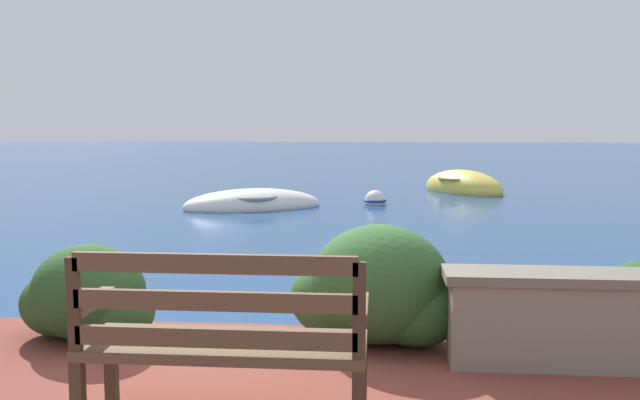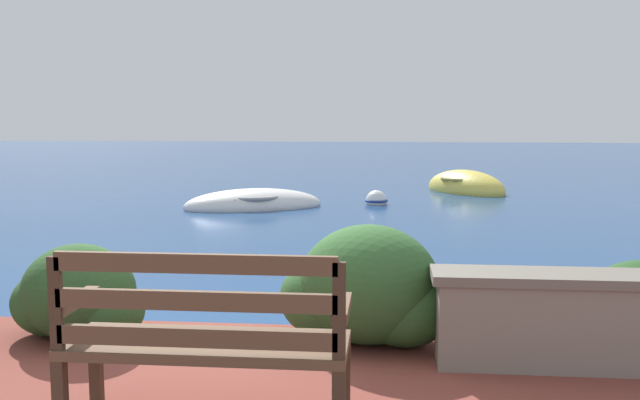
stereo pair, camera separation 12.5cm
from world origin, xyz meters
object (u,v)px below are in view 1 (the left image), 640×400
at_px(rowboat_nearest, 253,205).
at_px(mooring_buoy, 375,201).
at_px(rowboat_mid, 463,188).
at_px(park_bench, 222,337).

distance_m(rowboat_nearest, mooring_buoy, 2.43).
bearing_deg(rowboat_mid, park_bench, -46.00).
height_order(park_bench, rowboat_mid, park_bench).
distance_m(rowboat_mid, mooring_buoy, 3.17).
xyz_separation_m(rowboat_nearest, rowboat_mid, (4.31, 3.21, 0.02)).
height_order(park_bench, mooring_buoy, park_bench).
bearing_deg(mooring_buoy, rowboat_nearest, -161.95).
bearing_deg(rowboat_mid, mooring_buoy, -73.69).
xyz_separation_m(park_bench, rowboat_nearest, (-1.66, 9.94, -0.65)).
bearing_deg(park_bench, mooring_buoy, 92.67).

